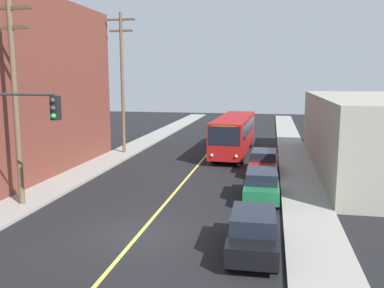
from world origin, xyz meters
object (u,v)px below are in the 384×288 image
object	(u,v)px
parked_car_black	(253,231)
utility_pole_mid	(122,78)
city_bus	(234,133)
parked_car_red	(264,162)
traffic_signal_left_corner	(14,131)
parked_car_green	(262,185)
utility_pole_near	(15,93)

from	to	relation	value
parked_car_black	utility_pole_mid	world-z (taller)	utility_pole_mid
city_bus	parked_car_red	bearing A→B (deg)	-69.39
traffic_signal_left_corner	parked_car_black	bearing A→B (deg)	-4.21
city_bus	utility_pole_mid	size ratio (longest dim) A/B	1.04
city_bus	parked_car_black	xyz separation A→B (m)	(2.60, -20.45, -0.98)
parked_car_red	traffic_signal_left_corner	size ratio (longest dim) A/B	0.74
city_bus	parked_car_green	xyz separation A→B (m)	(2.73, -13.48, -0.98)
parked_car_green	utility_pole_near	world-z (taller)	utility_pole_near
city_bus	traffic_signal_left_corner	world-z (taller)	traffic_signal_left_corner
traffic_signal_left_corner	parked_car_red	bearing A→B (deg)	50.34
parked_car_red	utility_pole_near	size ratio (longest dim) A/B	0.43
utility_pole_mid	parked_car_black	bearing A→B (deg)	-57.15
parked_car_red	city_bus	bearing A→B (deg)	110.61
parked_car_black	parked_car_red	xyz separation A→B (m)	(0.12, 13.21, 0.00)
parked_car_green	utility_pole_near	bearing A→B (deg)	-163.79
utility_pole_mid	traffic_signal_left_corner	size ratio (longest dim) A/B	1.95
utility_pole_near	utility_pole_mid	bearing A→B (deg)	90.00
parked_car_red	utility_pole_mid	distance (m)	14.29
city_bus	parked_car_black	world-z (taller)	city_bus
city_bus	parked_car_red	size ratio (longest dim) A/B	2.75
parked_car_red	utility_pole_mid	world-z (taller)	utility_pole_mid
utility_pole_near	parked_car_red	bearing A→B (deg)	39.02
parked_car_green	traffic_signal_left_corner	distance (m)	12.55
parked_car_red	utility_pole_near	bearing A→B (deg)	-140.98
parked_car_black	utility_pole_mid	bearing A→B (deg)	122.85
parked_car_green	utility_pole_mid	bearing A→B (deg)	136.40
parked_car_black	parked_car_green	size ratio (longest dim) A/B	1.00
parked_car_red	utility_pole_near	xyz separation A→B (m)	(-12.02, -9.74, 4.95)
city_bus	parked_car_green	size ratio (longest dim) A/B	2.77
parked_car_black	parked_car_green	world-z (taller)	same
parked_car_black	parked_car_green	bearing A→B (deg)	88.89
city_bus	traffic_signal_left_corner	xyz separation A→B (m)	(-7.61, -19.69, 2.49)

